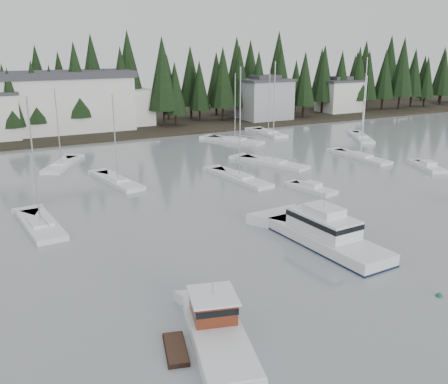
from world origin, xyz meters
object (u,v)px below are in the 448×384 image
object	(u,v)px
harbor_inn	(75,102)
cabin_cruiser_center	(326,237)
sailboat_7	(361,138)
sailboat_0	(235,142)
sailboat_2	(240,179)
house_east_b	(339,95)
runabout_2	(428,168)
sailboat_1	(273,164)
house_east_a	(265,98)
sailboat_3	(62,166)
sailboat_10	(118,183)
lobster_boat_brown	(216,334)
sailboat_9	(41,227)
sailboat_6	(361,158)
runabout_1	(312,190)
sailboat_12	(268,134)

from	to	relation	value
harbor_inn	cabin_cruiser_center	xyz separation A→B (m)	(6.94, -65.69, -5.01)
sailboat_7	sailboat_0	bearing A→B (deg)	99.37
sailboat_2	house_east_b	bearing A→B (deg)	-56.62
runabout_2	harbor_inn	bearing A→B (deg)	55.29
cabin_cruiser_center	sailboat_1	distance (m)	28.99
sailboat_0	harbor_inn	bearing A→B (deg)	17.32
cabin_cruiser_center	house_east_a	bearing A→B (deg)	-31.43
sailboat_3	sailboat_1	bearing A→B (deg)	-86.43
sailboat_10	house_east_a	bearing A→B (deg)	-59.92
sailboat_2	lobster_boat_brown	bearing A→B (deg)	142.36
sailboat_2	sailboat_10	size ratio (longest dim) A/B	1.27
house_east_a	sailboat_10	world-z (taller)	sailboat_10
sailboat_3	runabout_2	bearing A→B (deg)	-89.94
sailboat_2	sailboat_9	xyz separation A→B (m)	(-24.40, -6.20, -0.01)
sailboat_0	sailboat_1	size ratio (longest dim) A/B	0.83
sailboat_0	sailboat_9	xyz separation A→B (m)	(-35.72, -28.22, 0.01)
sailboat_1	runabout_2	size ratio (longest dim) A/B	2.19
house_east_b	cabin_cruiser_center	size ratio (longest dim) A/B	0.78
harbor_inn	sailboat_6	size ratio (longest dim) A/B	2.36
house_east_b	runabout_1	size ratio (longest dim) A/B	1.53
lobster_boat_brown	sailboat_0	xyz separation A→B (m)	(29.53, 51.98, -0.44)
cabin_cruiser_center	sailboat_6	world-z (taller)	sailboat_6
sailboat_10	runabout_2	world-z (taller)	sailboat_10
house_east_a	sailboat_6	size ratio (longest dim) A/B	0.85
lobster_boat_brown	sailboat_9	size ratio (longest dim) A/B	0.74
sailboat_7	runabout_2	size ratio (longest dim) A/B	2.18
house_east_a	runabout_1	world-z (taller)	house_east_a
sailboat_1	runabout_2	world-z (taller)	sailboat_1
house_east_b	sailboat_0	bearing A→B (deg)	-153.08
lobster_boat_brown	sailboat_2	world-z (taller)	sailboat_2
sailboat_12	sailboat_9	bearing A→B (deg)	127.03
sailboat_9	sailboat_7	bearing A→B (deg)	-75.10
house_east_a	sailboat_10	distance (m)	54.54
house_east_a	house_east_b	bearing A→B (deg)	5.19
sailboat_12	house_east_a	bearing A→B (deg)	-27.55
sailboat_3	sailboat_12	distance (m)	39.64
lobster_boat_brown	sailboat_7	world-z (taller)	sailboat_7
lobster_boat_brown	runabout_1	xyz separation A→B (m)	(23.27, 21.94, -0.37)
house_east_a	lobster_boat_brown	distance (m)	83.96
sailboat_3	sailboat_9	size ratio (longest dim) A/B	0.89
sailboat_10	runabout_1	xyz separation A→B (m)	(18.92, -13.56, 0.08)
house_east_a	sailboat_1	size ratio (longest dim) A/B	0.73
house_east_b	cabin_cruiser_center	distance (m)	83.33
sailboat_0	sailboat_9	distance (m)	45.52
sailboat_1	sailboat_6	xyz separation A→B (m)	(13.53, -2.81, -0.01)
sailboat_3	sailboat_10	bearing A→B (deg)	-130.35
house_east_a	sailboat_0	world-z (taller)	sailboat_0
lobster_boat_brown	sailboat_7	size ratio (longest dim) A/B	0.64
cabin_cruiser_center	sailboat_10	world-z (taller)	sailboat_10
sailboat_6	sailboat_0	bearing A→B (deg)	26.27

